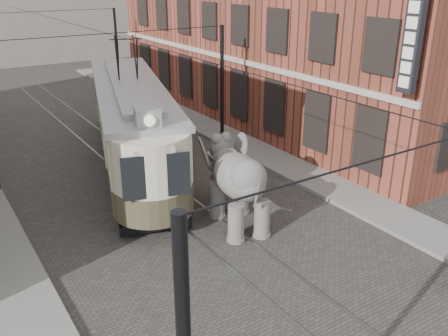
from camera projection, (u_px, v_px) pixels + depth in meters
ground at (191, 215)px, 17.91m from camera, size 120.00×120.00×0.00m
tram_rails at (191, 215)px, 17.91m from camera, size 1.54×80.00×0.02m
sidewalk_right at (313, 178)px, 20.90m from camera, size 2.00×60.00×0.15m
sidewalk_left at (3, 267)px, 14.61m from camera, size 2.00×60.00×0.15m
brick_building at (278, 15)px, 28.21m from camera, size 8.00×26.00×12.00m
catenary at (128, 107)px, 20.58m from camera, size 11.00×30.20×6.00m
tram at (130, 103)px, 21.85m from camera, size 7.05×14.60×5.70m
elephant at (239, 188)px, 16.61m from camera, size 3.62×5.22×2.91m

